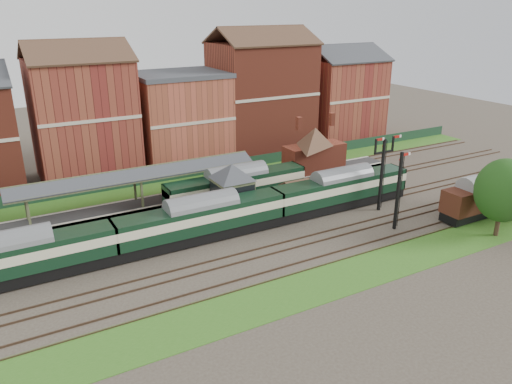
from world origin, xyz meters
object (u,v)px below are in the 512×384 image
dmu_train (202,219)px  goods_van_a (470,201)px  signal_box (232,190)px  semaphore_bracket (382,170)px  platform_railcar (237,186)px

dmu_train → goods_van_a: (26.15, -9.00, -0.17)m
signal_box → goods_van_a: size_ratio=1.00×
semaphore_bracket → goods_van_a: (6.27, -6.50, -2.56)m
semaphore_bracket → platform_railcar: (-12.89, 9.00, -2.40)m
platform_railcar → goods_van_a: (19.15, -15.50, -0.16)m
semaphore_bracket → platform_railcar: 15.90m
semaphore_bracket → goods_van_a: bearing=-46.1°
semaphore_bracket → dmu_train: size_ratio=0.16×
signal_box → platform_railcar: bearing=56.5°
platform_railcar → signal_box: bearing=-123.5°
platform_railcar → goods_van_a: size_ratio=2.74×
semaphore_bracket → signal_box: bearing=159.1°
signal_box → goods_van_a: bearing=-29.9°
signal_box → dmu_train: signal_box is taller
semaphore_bracket → dmu_train: semaphore_bracket is taller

